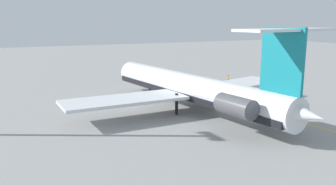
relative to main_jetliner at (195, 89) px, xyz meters
name	(u,v)px	position (x,y,z in m)	size (l,w,h in m)	color
ground	(237,109)	(-2.06, -7.10, -3.82)	(325.51, 325.51, 0.00)	gray
main_jetliner	(195,89)	(0.00, 0.00, 0.00)	(48.03, 42.53, 14.00)	silver
ground_crew_near_nose	(228,77)	(20.72, -21.70, -2.77)	(0.42, 0.26, 1.65)	black
safety_cone_nose	(177,79)	(28.66, -11.90, -3.54)	(0.40, 0.40, 0.55)	#EA590F
taxiway_centreline	(235,104)	(1.34, -9.22, -3.81)	(82.13, 0.36, 0.01)	gold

